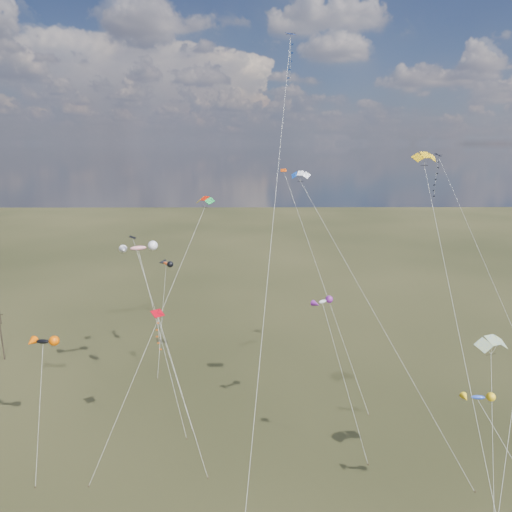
{
  "coord_description": "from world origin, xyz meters",
  "views": [
    {
      "loc": [
        -0.38,
        -33.53,
        31.69
      ],
      "look_at": [
        0.0,
        18.0,
        19.0
      ],
      "focal_mm": 32.0,
      "sensor_mm": 36.0,
      "label": 1
    }
  ],
  "objects_px": {
    "diamond_black_high": "(443,191)",
    "novelty_black_orange": "(43,342)",
    "utility_pole_near": "(1,334)",
    "parafoil_yellow": "(426,157)"
  },
  "relations": [
    {
      "from": "utility_pole_near",
      "to": "novelty_black_orange",
      "type": "distance_m",
      "value": 24.26
    },
    {
      "from": "utility_pole_near",
      "to": "parafoil_yellow",
      "type": "xyz_separation_m",
      "value": [
        54.68,
        -17.73,
        26.37
      ]
    },
    {
      "from": "diamond_black_high",
      "to": "novelty_black_orange",
      "type": "xyz_separation_m",
      "value": [
        -46.58,
        -11.43,
        -14.98
      ]
    },
    {
      "from": "parafoil_yellow",
      "to": "novelty_black_orange",
      "type": "height_order",
      "value": "parafoil_yellow"
    },
    {
      "from": "parafoil_yellow",
      "to": "novelty_black_orange",
      "type": "xyz_separation_m",
      "value": [
        -39.76,
        -0.11,
        -19.51
      ]
    },
    {
      "from": "utility_pole_near",
      "to": "novelty_black_orange",
      "type": "relative_size",
      "value": 0.69
    },
    {
      "from": "utility_pole_near",
      "to": "novelty_black_orange",
      "type": "height_order",
      "value": "novelty_black_orange"
    },
    {
      "from": "diamond_black_high",
      "to": "utility_pole_near",
      "type": "bearing_deg",
      "value": 174.04
    },
    {
      "from": "utility_pole_near",
      "to": "novelty_black_orange",
      "type": "bearing_deg",
      "value": -50.1
    },
    {
      "from": "diamond_black_high",
      "to": "novelty_black_orange",
      "type": "relative_size",
      "value": 2.63
    }
  ]
}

